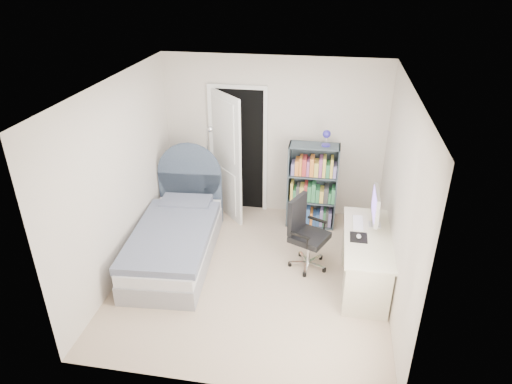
% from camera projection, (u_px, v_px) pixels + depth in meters
% --- Properties ---
extents(room_shell, '(3.50, 3.70, 2.60)m').
position_uv_depth(room_shell, '(253.00, 190.00, 5.47)').
color(room_shell, tan).
rests_on(room_shell, ground).
extents(door, '(0.92, 0.63, 2.06)m').
position_uv_depth(door, '(231.00, 153.00, 7.05)').
color(door, black).
rests_on(door, ground).
extents(bed, '(1.15, 2.19, 1.31)m').
position_uv_depth(bed, '(176.00, 237.00, 6.29)').
color(bed, gray).
rests_on(bed, ground).
extents(nightstand, '(0.36, 0.36, 0.54)m').
position_uv_depth(nightstand, '(202.00, 197.00, 7.23)').
color(nightstand, '#DAAA86').
rests_on(nightstand, ground).
extents(floor_lamp, '(0.22, 0.22, 1.55)m').
position_uv_depth(floor_lamp, '(211.00, 182.00, 7.06)').
color(floor_lamp, silver).
rests_on(floor_lamp, ground).
extents(bookcase, '(0.74, 0.32, 1.57)m').
position_uv_depth(bookcase, '(313.00, 189.00, 6.90)').
color(bookcase, '#3B4951').
rests_on(bookcase, ground).
extents(desk, '(0.57, 1.43, 1.17)m').
position_uv_depth(desk, '(365.00, 257.00, 5.72)').
color(desk, beige).
rests_on(desk, ground).
extents(office_chair, '(0.58, 0.58, 0.99)m').
position_uv_depth(office_chair, '(304.00, 229.00, 5.99)').
color(office_chair, silver).
rests_on(office_chair, ground).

